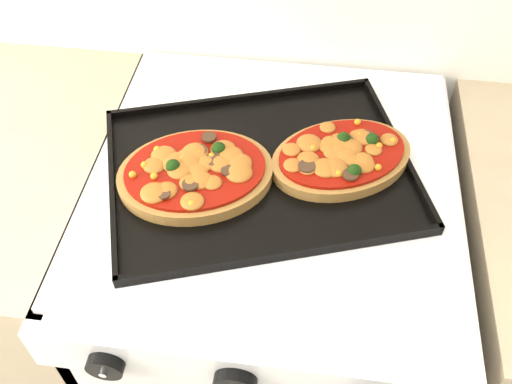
# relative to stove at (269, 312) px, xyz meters

# --- Properties ---
(stove) EXTENTS (0.60, 0.60, 0.91)m
(stove) POSITION_rel_stove_xyz_m (0.00, 0.00, 0.00)
(stove) COLOR silver
(stove) RESTS_ON floor
(control_panel) EXTENTS (0.60, 0.02, 0.09)m
(control_panel) POSITION_rel_stove_xyz_m (0.00, -0.31, 0.40)
(control_panel) COLOR silver
(control_panel) RESTS_ON stove
(knob_left) EXTENTS (0.05, 0.02, 0.05)m
(knob_left) POSITION_rel_stove_xyz_m (-0.19, -0.33, 0.40)
(knob_left) COLOR black
(knob_left) RESTS_ON control_panel
(knob_center) EXTENTS (0.06, 0.02, 0.06)m
(knob_center) POSITION_rel_stove_xyz_m (-0.01, -0.33, 0.40)
(knob_center) COLOR black
(knob_center) RESTS_ON control_panel
(baking_tray) EXTENTS (0.56, 0.48, 0.02)m
(baking_tray) POSITION_rel_stove_xyz_m (-0.02, -0.00, 0.47)
(baking_tray) COLOR black
(baking_tray) RESTS_ON stove
(pizza_left) EXTENTS (0.29, 0.25, 0.04)m
(pizza_left) POSITION_rel_stove_xyz_m (-0.12, -0.04, 0.48)
(pizza_left) COLOR #A47738
(pizza_left) RESTS_ON baking_tray
(pizza_right) EXTENTS (0.28, 0.25, 0.03)m
(pizza_right) POSITION_rel_stove_xyz_m (0.11, 0.02, 0.48)
(pizza_right) COLOR #A47738
(pizza_right) RESTS_ON baking_tray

